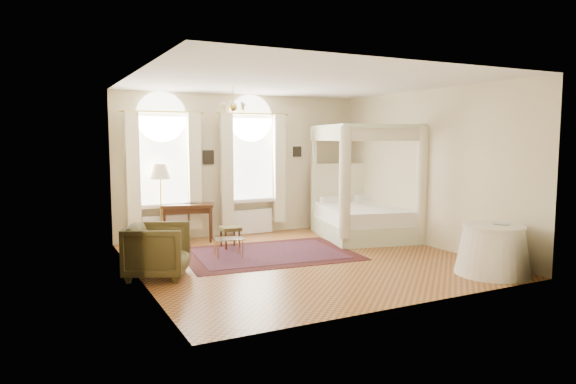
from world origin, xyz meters
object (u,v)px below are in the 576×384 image
armchair (158,251)px  writing_desk (188,209)px  canopy_bed (364,212)px  floor_lamp (160,176)px  nightstand (345,216)px  coffee_table (229,240)px  side_table (493,250)px  stool (230,230)px

armchair → writing_desk: bearing=-0.8°
canopy_bed → floor_lamp: size_ratio=1.58×
canopy_bed → writing_desk: size_ratio=2.19×
nightstand → coffee_table: nightstand is taller
nightstand → armchair: armchair is taller
floor_lamp → side_table: size_ratio=1.41×
writing_desk → floor_lamp: floor_lamp is taller
floor_lamp → canopy_bed: bearing=-17.4°
armchair → coffee_table: 1.73m
nightstand → armchair: 6.03m
stool → armchair: bearing=-139.6°
coffee_table → side_table: 4.75m
stool → coffee_table: size_ratio=0.76×
writing_desk → coffee_table: size_ratio=2.10×
writing_desk → canopy_bed: bearing=-20.0°
side_table → floor_lamp: bearing=131.1°
floor_lamp → coffee_table: bearing=-65.7°
nightstand → side_table: 5.05m
nightstand → coffee_table: 4.31m
nightstand → stool: bearing=-162.6°
armchair → floor_lamp: 2.96m
stool → side_table: bearing=-50.5°
armchair → floor_lamp: floor_lamp is taller
armchair → coffee_table: size_ratio=1.64×
side_table → canopy_bed: bearing=90.7°
writing_desk → stool: writing_desk is taller
stool → armchair: size_ratio=0.46×
nightstand → floor_lamp: floor_lamp is taller
writing_desk → coffee_table: writing_desk is taller
stool → writing_desk: bearing=116.9°
stool → side_table: (3.23, -3.92, 0.04)m
canopy_bed → side_table: size_ratio=2.23×
side_table → nightstand: bearing=86.4°
nightstand → armchair: (-5.40, -2.69, 0.15)m
nightstand → writing_desk: 4.14m
side_table → writing_desk: bearing=127.0°
canopy_bed → nightstand: size_ratio=4.67×
writing_desk → armchair: 2.99m
floor_lamp → side_table: 6.78m
writing_desk → side_table: (3.80, -5.04, -0.30)m
stool → coffee_table: (-0.32, -0.77, -0.04)m
canopy_bed → writing_desk: canopy_bed is taller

